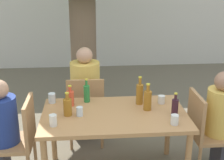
% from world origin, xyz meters
% --- Properties ---
extents(cafe_building_wall, '(10.00, 0.08, 2.80)m').
position_xyz_m(cafe_building_wall, '(0.00, 4.13, 1.40)').
color(cafe_building_wall, silver).
rests_on(cafe_building_wall, ground_plane).
extents(dining_table_front, '(1.46, 0.86, 0.75)m').
position_xyz_m(dining_table_front, '(0.00, 0.00, 0.66)').
color(dining_table_front, '#B27F4C').
rests_on(dining_table_front, ground_plane).
extents(patio_chair_0, '(0.44, 0.44, 0.92)m').
position_xyz_m(patio_chair_0, '(-0.96, 0.00, 0.52)').
color(patio_chair_0, '#A87A4C').
rests_on(patio_chair_0, ground_plane).
extents(patio_chair_1, '(0.44, 0.44, 0.92)m').
position_xyz_m(patio_chair_1, '(0.96, 0.00, 0.52)').
color(patio_chair_1, '#A87A4C').
rests_on(patio_chair_1, ground_plane).
extents(patio_chair_2, '(0.44, 0.44, 0.92)m').
position_xyz_m(patio_chair_2, '(-0.29, 0.66, 0.52)').
color(patio_chair_2, '#A87A4C').
rests_on(patio_chair_2, ground_plane).
extents(person_seated_2, '(0.36, 0.58, 1.24)m').
position_xyz_m(person_seated_2, '(-0.29, 0.89, 0.56)').
color(person_seated_2, '#383842').
rests_on(person_seated_2, ground_plane).
extents(green_bottle_0, '(0.07, 0.07, 0.26)m').
position_xyz_m(green_bottle_0, '(-0.28, 0.31, 0.85)').
color(green_bottle_0, '#287A38').
rests_on(green_bottle_0, dining_table_front).
extents(amber_bottle_1, '(0.08, 0.08, 0.31)m').
position_xyz_m(amber_bottle_1, '(0.29, 0.21, 0.87)').
color(amber_bottle_1, '#9E661E').
rests_on(amber_bottle_1, dining_table_front).
extents(amber_bottle_2, '(0.08, 0.08, 0.24)m').
position_xyz_m(amber_bottle_2, '(-0.47, -0.01, 0.84)').
color(amber_bottle_2, '#9E661E').
rests_on(amber_bottle_2, dining_table_front).
extents(soda_bottle_3, '(0.08, 0.08, 0.23)m').
position_xyz_m(soda_bottle_3, '(-0.45, 0.23, 0.83)').
color(soda_bottle_3, '#DB4C2D').
rests_on(soda_bottle_3, dining_table_front).
extents(amber_bottle_4, '(0.08, 0.08, 0.29)m').
position_xyz_m(amber_bottle_4, '(0.35, 0.06, 0.86)').
color(amber_bottle_4, '#9E661E').
rests_on(amber_bottle_4, dining_table_front).
extents(wine_bottle_5, '(0.07, 0.07, 0.24)m').
position_xyz_m(wine_bottle_5, '(0.59, -0.09, 0.84)').
color(wine_bottle_5, '#331923').
rests_on(wine_bottle_5, dining_table_front).
extents(drinking_glass_0, '(0.08, 0.08, 0.11)m').
position_xyz_m(drinking_glass_0, '(-0.65, 0.32, 0.80)').
color(drinking_glass_0, silver).
rests_on(drinking_glass_0, dining_table_front).
extents(drinking_glass_1, '(0.08, 0.08, 0.09)m').
position_xyz_m(drinking_glass_1, '(0.53, 0.21, 0.79)').
color(drinking_glass_1, silver).
rests_on(drinking_glass_1, dining_table_front).
extents(drinking_glass_2, '(0.07, 0.07, 0.11)m').
position_xyz_m(drinking_glass_2, '(-0.59, -0.22, 0.80)').
color(drinking_glass_2, silver).
rests_on(drinking_glass_2, dining_table_front).
extents(drinking_glass_3, '(0.07, 0.07, 0.09)m').
position_xyz_m(drinking_glass_3, '(-0.35, -0.03, 0.79)').
color(drinking_glass_3, silver).
rests_on(drinking_glass_3, dining_table_front).
extents(drinking_glass_4, '(0.08, 0.08, 0.09)m').
position_xyz_m(drinking_glass_4, '(0.54, -0.29, 0.79)').
color(drinking_glass_4, silver).
rests_on(drinking_glass_4, dining_table_front).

